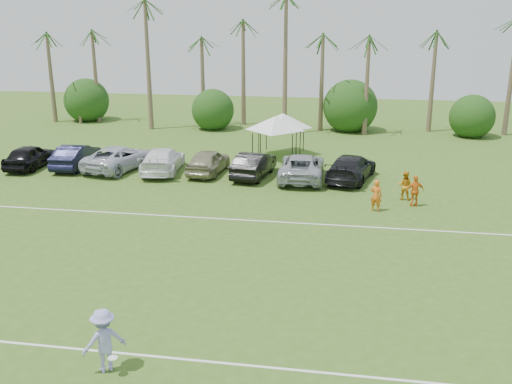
# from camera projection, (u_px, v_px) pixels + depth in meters

# --- Properties ---
(field_lines) EXTENTS (80.00, 12.10, 0.01)m
(field_lines) POSITION_uv_depth(u_px,v_px,m) (188.00, 269.00, 22.39)
(field_lines) COLOR white
(field_lines) RESTS_ON ground
(palm_tree_0) EXTENTS (2.40, 2.40, 8.90)m
(palm_tree_0) POSITION_uv_depth(u_px,v_px,m) (43.00, 41.00, 51.96)
(palm_tree_0) COLOR brown
(palm_tree_0) RESTS_ON ground
(palm_tree_1) EXTENTS (2.40, 2.40, 9.90)m
(palm_tree_1) POSITION_uv_depth(u_px,v_px,m) (93.00, 31.00, 50.93)
(palm_tree_1) COLOR brown
(palm_tree_1) RESTS_ON ground
(palm_tree_2) EXTENTS (2.40, 2.40, 10.90)m
(palm_tree_2) POSITION_uv_depth(u_px,v_px,m) (146.00, 21.00, 49.89)
(palm_tree_2) COLOR brown
(palm_tree_2) RESTS_ON ground
(palm_tree_3) EXTENTS (2.40, 2.40, 11.90)m
(palm_tree_3) POSITION_uv_depth(u_px,v_px,m) (190.00, 11.00, 49.02)
(palm_tree_3) COLOR brown
(palm_tree_3) RESTS_ON ground
(palm_tree_4) EXTENTS (2.40, 2.40, 8.90)m
(palm_tree_4) POSITION_uv_depth(u_px,v_px,m) (236.00, 42.00, 49.15)
(palm_tree_4) COLOR brown
(palm_tree_4) RESTS_ON ground
(palm_tree_5) EXTENTS (2.40, 2.40, 9.90)m
(palm_tree_5) POSITION_uv_depth(u_px,v_px,m) (282.00, 32.00, 48.27)
(palm_tree_5) COLOR brown
(palm_tree_5) RESTS_ON ground
(palm_tree_6) EXTENTS (2.40, 2.40, 10.90)m
(palm_tree_6) POSITION_uv_depth(u_px,v_px,m) (330.00, 22.00, 47.39)
(palm_tree_6) COLOR brown
(palm_tree_6) RESTS_ON ground
(palm_tree_7) EXTENTS (2.40, 2.40, 11.90)m
(palm_tree_7) POSITION_uv_depth(u_px,v_px,m) (380.00, 11.00, 46.52)
(palm_tree_7) COLOR brown
(palm_tree_7) RESTS_ON ground
(palm_tree_8) EXTENTS (2.40, 2.40, 8.90)m
(palm_tree_8) POSITION_uv_depth(u_px,v_px,m) (440.00, 44.00, 46.49)
(palm_tree_8) COLOR brown
(palm_tree_8) RESTS_ON ground
(palm_tree_9) EXTENTS (2.40, 2.40, 9.90)m
(palm_tree_9) POSITION_uv_depth(u_px,v_px,m) (506.00, 33.00, 45.46)
(palm_tree_9) COLOR brown
(palm_tree_9) RESTS_ON ground
(bush_tree_0) EXTENTS (4.00, 4.00, 4.00)m
(bush_tree_0) POSITION_uv_depth(u_px,v_px,m) (84.00, 103.00, 54.09)
(bush_tree_0) COLOR brown
(bush_tree_0) RESTS_ON ground
(bush_tree_1) EXTENTS (4.00, 4.00, 4.00)m
(bush_tree_1) POSITION_uv_depth(u_px,v_px,m) (217.00, 106.00, 52.06)
(bush_tree_1) COLOR brown
(bush_tree_1) RESTS_ON ground
(bush_tree_2) EXTENTS (4.00, 4.00, 4.00)m
(bush_tree_2) POSITION_uv_depth(u_px,v_px,m) (350.00, 109.00, 50.19)
(bush_tree_2) COLOR brown
(bush_tree_2) RESTS_ON ground
(bush_tree_3) EXTENTS (4.00, 4.00, 4.00)m
(bush_tree_3) POSITION_uv_depth(u_px,v_px,m) (469.00, 112.00, 48.62)
(bush_tree_3) COLOR brown
(bush_tree_3) RESTS_ON ground
(sideline_player_a) EXTENTS (0.69, 0.55, 1.65)m
(sideline_player_a) POSITION_uv_depth(u_px,v_px,m) (376.00, 195.00, 28.99)
(sideline_player_a) COLOR orange
(sideline_player_a) RESTS_ON ground
(sideline_player_b) EXTENTS (0.89, 0.76, 1.59)m
(sideline_player_b) POSITION_uv_depth(u_px,v_px,m) (405.00, 185.00, 30.84)
(sideline_player_b) COLOR orange
(sideline_player_b) RESTS_ON ground
(sideline_player_c) EXTENTS (1.04, 0.63, 1.66)m
(sideline_player_c) POSITION_uv_depth(u_px,v_px,m) (415.00, 191.00, 29.72)
(sideline_player_c) COLOR orange
(sideline_player_c) RESTS_ON ground
(canopy_tent_left) EXTENTS (4.25, 4.25, 3.44)m
(canopy_tent_left) POSITION_uv_depth(u_px,v_px,m) (275.00, 116.00, 39.59)
(canopy_tent_left) COLOR black
(canopy_tent_left) RESTS_ON ground
(canopy_tent_right) EXTENTS (4.31, 4.31, 3.49)m
(canopy_tent_right) POSITION_uv_depth(u_px,v_px,m) (283.00, 113.00, 40.57)
(canopy_tent_right) COLOR black
(canopy_tent_right) RESTS_ON ground
(frisbee_player) EXTENTS (1.38, 1.29, 1.87)m
(frisbee_player) POSITION_uv_depth(u_px,v_px,m) (104.00, 340.00, 15.73)
(frisbee_player) COLOR #9A99D9
(frisbee_player) RESTS_ON ground
(parked_car_0) EXTENTS (2.01, 4.65, 1.56)m
(parked_car_0) POSITION_uv_depth(u_px,v_px,m) (30.00, 156.00, 37.44)
(parked_car_0) COLOR black
(parked_car_0) RESTS_ON ground
(parked_car_1) EXTENTS (1.82, 4.80, 1.56)m
(parked_car_1) POSITION_uv_depth(u_px,v_px,m) (76.00, 156.00, 37.49)
(parked_car_1) COLOR black
(parked_car_1) RESTS_ON ground
(parked_car_2) EXTENTS (3.75, 6.05, 1.56)m
(parked_car_2) POSITION_uv_depth(u_px,v_px,m) (119.00, 158.00, 37.06)
(parked_car_2) COLOR silver
(parked_car_2) RESTS_ON ground
(parked_car_3) EXTENTS (2.79, 5.60, 1.56)m
(parked_car_3) POSITION_uv_depth(u_px,v_px,m) (163.00, 160.00, 36.43)
(parked_car_3) COLOR white
(parked_car_3) RESTS_ON ground
(parked_car_4) EXTENTS (2.20, 4.72, 1.56)m
(parked_car_4) POSITION_uv_depth(u_px,v_px,m) (208.00, 161.00, 36.09)
(parked_car_4) COLOR gray
(parked_car_4) RESTS_ON ground
(parked_car_5) EXTENTS (2.28, 4.92, 1.56)m
(parked_car_5) POSITION_uv_depth(u_px,v_px,m) (254.00, 165.00, 35.32)
(parked_car_5) COLOR black
(parked_car_5) RESTS_ON ground
(parked_car_6) EXTENTS (2.75, 5.70, 1.56)m
(parked_car_6) POSITION_uv_depth(u_px,v_px,m) (302.00, 167.00, 34.78)
(parked_car_6) COLOR #9EA3A9
(parked_car_6) RESTS_ON ground
(parked_car_7) EXTENTS (3.40, 5.75, 1.56)m
(parked_car_7) POSITION_uv_depth(u_px,v_px,m) (351.00, 168.00, 34.61)
(parked_car_7) COLOR black
(parked_car_7) RESTS_ON ground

